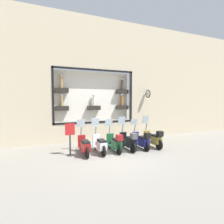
% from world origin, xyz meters
% --- Properties ---
extents(ground_plane, '(120.00, 120.00, 0.00)m').
position_xyz_m(ground_plane, '(0.00, 0.00, 0.00)').
color(ground_plane, gray).
extents(building_facade, '(1.21, 36.00, 7.95)m').
position_xyz_m(building_facade, '(3.60, -0.00, 4.04)').
color(building_facade, beige).
rests_on(building_facade, ground_plane).
extents(scooter_olive_0, '(1.81, 0.61, 1.72)m').
position_xyz_m(scooter_olive_0, '(0.54, -2.54, 0.49)').
color(scooter_olive_0, black).
rests_on(scooter_olive_0, ground_plane).
extents(scooter_navy_1, '(1.79, 0.61, 1.54)m').
position_xyz_m(scooter_navy_1, '(0.53, -1.76, 0.46)').
color(scooter_navy_1, black).
rests_on(scooter_navy_1, ground_plane).
extents(scooter_black_2, '(1.81, 0.60, 1.70)m').
position_xyz_m(scooter_black_2, '(0.54, -0.98, 0.49)').
color(scooter_black_2, black).
rests_on(scooter_black_2, ground_plane).
extents(scooter_green_3, '(1.80, 0.60, 1.61)m').
position_xyz_m(scooter_green_3, '(0.53, -0.20, 0.47)').
color(scooter_green_3, black).
rests_on(scooter_green_3, ground_plane).
extents(scooter_white_4, '(1.80, 0.60, 1.69)m').
position_xyz_m(scooter_white_4, '(0.60, 0.58, 0.44)').
color(scooter_white_4, black).
rests_on(scooter_white_4, ground_plane).
extents(scooter_red_5, '(1.81, 0.60, 1.63)m').
position_xyz_m(scooter_red_5, '(0.60, 1.36, 0.45)').
color(scooter_red_5, black).
rests_on(scooter_red_5, ground_plane).
extents(shop_sign_post, '(0.36, 0.45, 1.58)m').
position_xyz_m(shop_sign_post, '(0.77, 2.00, 0.85)').
color(shop_sign_post, '#232326').
rests_on(shop_sign_post, ground_plane).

